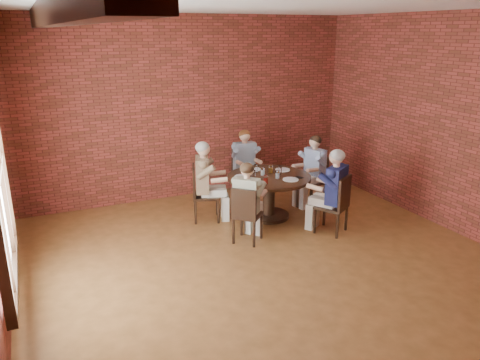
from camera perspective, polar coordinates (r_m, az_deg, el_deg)
name	(u,v)px	position (r m, az deg, el deg)	size (l,w,h in m)	color
floor	(277,272)	(6.44, 4.56, -11.10)	(7.00, 7.00, 0.00)	#995E2F
ceiling	(285,3)	(5.65, 5.46, 20.72)	(7.00, 7.00, 0.00)	white
wall_back	(189,109)	(8.96, -6.20, 8.66)	(7.00, 7.00, 0.00)	maroon
wall_right	(468,128)	(7.91, 26.06, 5.75)	(7.00, 7.00, 0.00)	maroon
ceiling_beam	(54,11)	(4.91, -21.73, 18.56)	(0.22, 6.90, 0.26)	black
dining_table	(269,188)	(8.01, 3.55, -1.00)	(1.42, 1.42, 0.75)	black
chair_a	(315,178)	(8.77, 9.14, 0.27)	(0.49, 0.49, 0.92)	black
diner_a	(312,171)	(8.67, 8.82, 1.11)	(0.51, 0.62, 1.30)	#385392
chair_b	(244,170)	(9.10, 0.45, 1.17)	(0.45, 0.45, 0.92)	black
diner_b	(245,164)	(8.99, 0.64, 1.96)	(0.51, 0.63, 1.31)	#8A9DB0
chair_c	(201,191)	(7.92, -4.79, -1.36)	(0.56, 0.56, 0.95)	black
diner_c	(206,182)	(7.87, -4.16, -0.20)	(0.55, 0.67, 1.36)	brown
chair_d	(246,213)	(7.03, 0.72, -4.05)	(0.55, 0.55, 0.90)	black
diner_d	(248,203)	(7.04, 0.94, -2.78)	(0.48, 0.60, 1.26)	#B5A28E
chair_e	(337,203)	(7.53, 11.75, -2.71)	(0.61, 0.61, 0.95)	black
diner_e	(332,192)	(7.50, 11.19, -1.40)	(0.55, 0.67, 1.36)	#191C48
plate_a	(283,170)	(8.29, 5.22, 1.25)	(0.26, 0.26, 0.01)	white
plate_b	(253,169)	(8.28, 1.64, 1.32)	(0.26, 0.26, 0.01)	white
plate_c	(242,177)	(7.86, 0.26, 0.42)	(0.26, 0.26, 0.01)	white
plate_d	(291,179)	(7.75, 6.19, 0.06)	(0.26, 0.26, 0.01)	white
glass_a	(280,170)	(8.05, 4.87, 1.24)	(0.07, 0.07, 0.14)	white
glass_b	(271,169)	(8.10, 3.77, 1.36)	(0.07, 0.07, 0.14)	white
glass_c	(256,168)	(8.12, 1.94, 1.44)	(0.07, 0.07, 0.14)	white
glass_d	(263,171)	(7.95, 2.79, 1.06)	(0.07, 0.07, 0.14)	white
glass_e	(253,174)	(7.78, 1.64, 0.71)	(0.07, 0.07, 0.14)	white
glass_f	(266,179)	(7.52, 3.15, 0.08)	(0.07, 0.07, 0.14)	white
glass_g	(277,174)	(7.79, 4.59, 0.68)	(0.07, 0.07, 0.14)	white
smartphone	(299,177)	(7.89, 7.24, 0.31)	(0.07, 0.13, 0.01)	black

